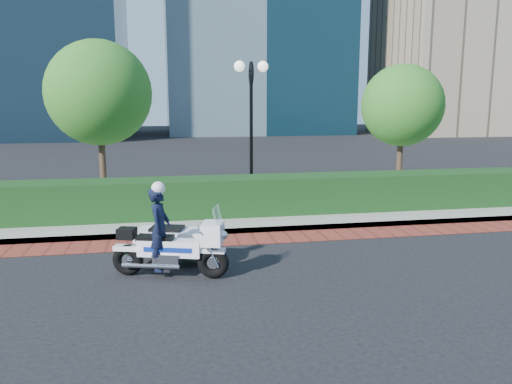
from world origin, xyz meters
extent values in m
plane|color=black|center=(0.00, 0.00, 0.00)|extent=(120.00, 120.00, 0.00)
cube|color=maroon|center=(0.00, 1.50, 0.01)|extent=(60.00, 1.00, 0.01)
cube|color=gray|center=(0.00, 6.00, 0.07)|extent=(60.00, 8.00, 0.15)
cube|color=black|center=(0.00, 3.60, 0.65)|extent=(18.00, 1.20, 1.00)
cylinder|color=black|center=(1.00, 5.20, 0.30)|extent=(0.30, 0.30, 0.30)
cylinder|color=black|center=(1.00, 5.20, 2.15)|extent=(0.10, 0.10, 3.70)
cylinder|color=black|center=(1.00, 5.20, 4.00)|extent=(0.04, 0.70, 0.70)
sphere|color=white|center=(0.65, 5.20, 4.20)|extent=(0.32, 0.32, 0.32)
sphere|color=white|center=(1.35, 5.20, 4.20)|extent=(0.32, 0.32, 0.32)
cylinder|color=#332319|center=(-3.50, 6.50, 1.23)|extent=(0.20, 0.20, 2.17)
sphere|color=#155717|center=(-3.50, 6.50, 3.44)|extent=(3.20, 3.20, 3.20)
cylinder|color=#332319|center=(6.50, 6.50, 1.11)|extent=(0.20, 0.20, 1.92)
sphere|color=#155717|center=(6.50, 6.50, 3.05)|extent=(2.80, 2.80, 2.80)
torus|color=black|center=(-2.33, -0.52, 0.29)|extent=(0.61, 0.34, 0.59)
torus|color=black|center=(-0.80, -0.98, 0.29)|extent=(0.61, 0.34, 0.59)
cube|color=white|center=(-1.56, -0.75, 0.55)|extent=(1.19, 0.61, 0.30)
cube|color=silver|center=(-1.61, -0.74, 0.34)|extent=(0.57, 0.48, 0.25)
cube|color=white|center=(-0.80, -0.98, 0.84)|extent=(0.48, 0.57, 0.40)
cube|color=silver|center=(-0.72, -1.01, 1.15)|extent=(0.23, 0.46, 0.35)
cube|color=black|center=(-1.82, -0.67, 0.73)|extent=(0.71, 0.45, 0.09)
cube|color=black|center=(-2.33, -0.52, 0.80)|extent=(0.38, 0.36, 0.20)
cube|color=white|center=(-1.52, 0.02, 0.44)|extent=(1.50, 0.99, 0.49)
cube|color=black|center=(-1.60, 0.05, 0.71)|extent=(0.72, 0.60, 0.07)
torus|color=black|center=(-1.48, 0.46, 0.22)|extent=(0.47, 0.26, 0.44)
imported|color=black|center=(-1.73, -0.70, 0.90)|extent=(0.51, 0.64, 1.53)
sphere|color=white|center=(-1.73, -0.70, 1.65)|extent=(0.25, 0.25, 0.25)
camera|label=1|loc=(-1.63, -9.64, 3.16)|focal=35.00mm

